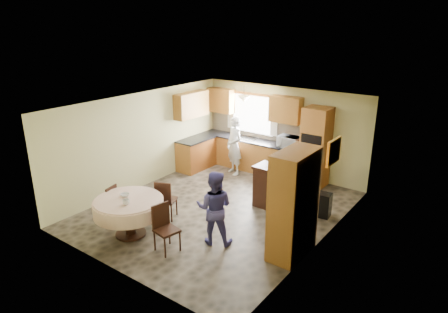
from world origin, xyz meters
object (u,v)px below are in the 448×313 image
Objects in this scene: chair_back at (165,198)px; chair_right at (164,225)px; person_sink at (234,146)px; cupboard at (294,204)px; sideboard at (281,191)px; oven_tower at (316,147)px; person_dining at (214,208)px; dining_table at (129,207)px; chair_left at (109,202)px.

chair_back is 1.24m from chair_right.
chair_back is 3.25m from person_sink.
sideboard is at bearing 124.87° from cupboard.
person_sink is (-2.20, -0.57, -0.22)m from oven_tower.
chair_back is at bearing 54.77° from chair_right.
chair_right is (-2.03, -1.32, -0.51)m from cupboard.
cupboard is at bearing 174.31° from person_dining.
oven_tower reaches higher than chair_back.
dining_table is 1.64× the size of chair_left.
cupboard is 3.31m from dining_table.
cupboard is (1.07, -3.35, -0.03)m from oven_tower.
cupboard is 4.01m from chair_left.
chair_back is at bearing -58.47° from person_sink.
person_dining is at bearing -27.18° from chair_right.
chair_back is (0.89, 0.82, 0.03)m from chair_left.
chair_left is 2.47m from person_dining.
cupboard is 4.30m from person_sink.
person_dining reaches higher than dining_table.
chair_back is at bearing -115.70° from oven_tower.
person_dining is (-0.37, -2.05, 0.28)m from sideboard.
sideboard is 1.42× the size of chair_right.
chair_left is at bearing -72.43° from person_sink.
sideboard is at bearing -157.04° from chair_back.
person_dining is at bearing -36.21° from person_sink.
person_sink reaches higher than chair_back.
sideboard is 3.87m from chair_left.
person_dining is at bearing 27.02° from dining_table.
oven_tower is 2.28m from person_sink.
sideboard is at bearing 55.74° from dining_table.
cupboard is at bearing -45.91° from chair_right.
chair_right reaches higher than dining_table.
sideboard reaches higher than chair_left.
person_dining is at bearing -95.14° from oven_tower.
cupboard is at bearing 24.20° from dining_table.
person_sink is at bearing 27.91° from chair_right.
sideboard is 0.65× the size of cupboard.
person_dining is (-1.42, -0.54, -0.27)m from cupboard.
person_sink reaches higher than person_dining.
cupboard is 1.23× the size of person_sink.
person_sink reaches higher than chair_left.
chair_back is (-2.89, -0.42, -0.52)m from cupboard.
oven_tower is 5.10m from dining_table.
chair_right is (-0.96, -4.67, -0.54)m from oven_tower.
dining_table is at bearing -122.64° from sideboard.
sideboard is (0.02, -1.84, -0.59)m from oven_tower.
oven_tower reaches higher than cupboard.
dining_table is at bearing 59.51° from chair_back.
chair_left is (-2.70, -4.60, -0.58)m from oven_tower.
oven_tower is 1.03× the size of cupboard.
person_sink is (-0.38, 3.21, 0.33)m from chair_back.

